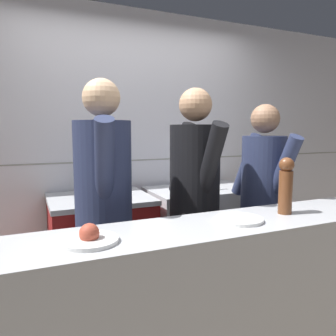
{
  "coord_description": "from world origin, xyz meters",
  "views": [
    {
      "loc": [
        -1.0,
        -1.66,
        1.46
      ],
      "look_at": [
        0.03,
        0.71,
        1.15
      ],
      "focal_mm": 35.0,
      "sensor_mm": 36.0,
      "label": 1
    }
  ],
  "objects": [
    {
      "name": "chef_head_cook",
      "position": [
        -0.56,
        0.38,
        0.98
      ],
      "size": [
        0.42,
        0.77,
        1.77
      ],
      "rotation": [
        0.0,
        0.0,
        -0.17
      ],
      "color": "black",
      "rests_on": "ground_plane"
    },
    {
      "name": "stock_pot",
      "position": [
        -0.49,
        1.1,
        0.98
      ],
      "size": [
        0.27,
        0.27,
        0.17
      ],
      "color": "#2D2D33",
      "rests_on": "oven_range"
    },
    {
      "name": "chefs_knife",
      "position": [
        0.53,
        0.94,
        0.89
      ],
      "size": [
        0.36,
        0.04,
        0.02
      ],
      "color": "#B7BABF",
      "rests_on": "prep_counter"
    },
    {
      "name": "wall_back_tiled",
      "position": [
        0.0,
        1.47,
        1.3
      ],
      "size": [
        8.0,
        0.06,
        2.6
      ],
      "color": "silver",
      "rests_on": "ground_plane"
    },
    {
      "name": "plated_dish_appetiser",
      "position": [
        0.03,
        -0.25,
        0.98
      ],
      "size": [
        0.25,
        0.25,
        0.02
      ],
      "color": "white",
      "rests_on": "pass_counter"
    },
    {
      "name": "chef_line",
      "position": [
        0.67,
        0.34,
        0.92
      ],
      "size": [
        0.35,
        0.72,
        1.65
      ],
      "rotation": [
        0.0,
        0.0,
        0.05
      ],
      "color": "black",
      "rests_on": "ground_plane"
    },
    {
      "name": "pepper_mill",
      "position": [
        0.36,
        -0.23,
        1.14
      ],
      "size": [
        0.09,
        0.09,
        0.33
      ],
      "color": "brown",
      "rests_on": "pass_counter"
    },
    {
      "name": "plated_dish_main",
      "position": [
        -0.77,
        -0.27,
        0.99
      ],
      "size": [
        0.25,
        0.25,
        0.09
      ],
      "color": "white",
      "rests_on": "pass_counter"
    },
    {
      "name": "pass_counter",
      "position": [
        0.1,
        -0.25,
        0.48
      ],
      "size": [
        2.58,
        0.45,
        0.97
      ],
      "color": "#B7BABF",
      "rests_on": "ground_plane"
    },
    {
      "name": "prep_counter",
      "position": [
        0.54,
        1.06,
        0.44
      ],
      "size": [
        1.01,
        0.65,
        0.89
      ],
      "color": "#B7BABF",
      "rests_on": "ground_plane"
    },
    {
      "name": "oven_range",
      "position": [
        -0.45,
        1.06,
        0.45
      ],
      "size": [
        0.84,
        0.71,
        0.89
      ],
      "color": "maroon",
      "rests_on": "ground_plane"
    },
    {
      "name": "chef_sous",
      "position": [
        0.09,
        0.37,
        0.97
      ],
      "size": [
        0.36,
        0.76,
        1.74
      ],
      "rotation": [
        0.0,
        0.0,
        -0.01
      ],
      "color": "black",
      "rests_on": "ground_plane"
    },
    {
      "name": "mixing_bowl_steel",
      "position": [
        0.44,
        1.13,
        0.92
      ],
      "size": [
        0.29,
        0.29,
        0.07
      ],
      "color": "#B7BABF",
      "rests_on": "prep_counter"
    }
  ]
}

